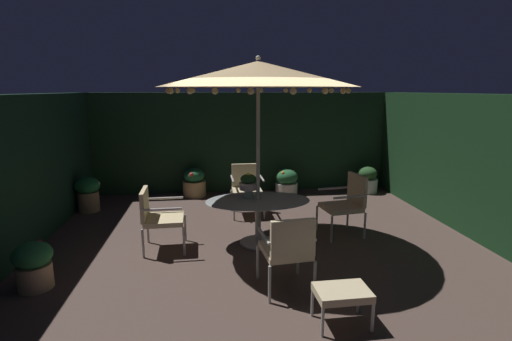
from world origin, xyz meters
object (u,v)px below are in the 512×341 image
object	(u,v)px
patio_chair_north	(157,214)
patio_chair_east	(347,201)
patio_umbrella	(258,74)
patio_chair_northeast	(288,247)
potted_plant_back_left	(33,264)
potted_plant_back_center	(287,182)
patio_chair_southeast	(247,186)
potted_plant_front_corner	(88,193)
potted_plant_left_far	(194,183)
centerpiece_planter	(248,183)
potted_plant_left_near	(366,180)
patio_dining_table	(258,209)
ottoman_footrest	(342,294)

from	to	relation	value
patio_chair_north	patio_chair_east	distance (m)	3.01
patio_umbrella	patio_chair_northeast	size ratio (longest dim) A/B	3.00
potted_plant_back_left	patio_chair_east	bearing A→B (deg)	16.45
patio_chair_east	potted_plant_back_center	bearing A→B (deg)	101.15
patio_chair_east	potted_plant_back_center	distance (m)	2.59
patio_chair_southeast	potted_plant_front_corner	world-z (taller)	patio_chair_southeast
patio_chair_east	potted_plant_back_left	world-z (taller)	patio_chair_east
patio_chair_northeast	patio_chair_southeast	size ratio (longest dim) A/B	1.02
patio_umbrella	potted_plant_left_far	world-z (taller)	patio_umbrella
patio_chair_east	potted_plant_back_center	size ratio (longest dim) A/B	1.69
patio_chair_northeast	potted_plant_back_left	distance (m)	3.04
patio_chair_northeast	potted_plant_back_center	world-z (taller)	patio_chair_northeast
centerpiece_planter	potted_plant_left_near	size ratio (longest dim) A/B	0.66
patio_chair_northeast	patio_chair_east	distance (m)	2.18
patio_chair_northeast	potted_plant_front_corner	distance (m)	4.78
centerpiece_planter	potted_plant_back_center	world-z (taller)	centerpiece_planter
potted_plant_back_left	patio_dining_table	bearing A→B (deg)	20.36
patio_dining_table	patio_chair_east	distance (m)	1.51
centerpiece_planter	patio_dining_table	bearing A→B (deg)	-43.09
patio_umbrella	ottoman_footrest	size ratio (longest dim) A/B	5.22
patio_chair_north	patio_chair_east	bearing A→B (deg)	5.20
patio_dining_table	patio_chair_north	distance (m)	1.51
patio_chair_southeast	potted_plant_left_near	size ratio (longest dim) A/B	1.55
potted_plant_left_near	potted_plant_back_left	xyz separation A→B (m)	(-5.73, -3.79, 0.02)
potted_plant_left_near	potted_plant_front_corner	bearing A→B (deg)	-172.90
patio_chair_southeast	patio_chair_north	bearing A→B (deg)	-133.50
patio_chair_north	patio_chair_east	xyz separation A→B (m)	(3.00, 0.27, 0.02)
patio_chair_north	potted_plant_back_center	bearing A→B (deg)	48.17
potted_plant_back_center	patio_chair_southeast	bearing A→B (deg)	-129.61
potted_plant_left_far	patio_chair_northeast	bearing A→B (deg)	-74.23
patio_dining_table	potted_plant_left_near	xyz separation A→B (m)	(2.89, 2.74, -0.27)
ottoman_footrest	potted_plant_back_left	bearing A→B (deg)	161.56
centerpiece_planter	patio_chair_southeast	world-z (taller)	centerpiece_planter
patio_umbrella	potted_plant_front_corner	xyz separation A→B (m)	(-3.10, 2.00, -2.19)
potted_plant_back_left	patio_chair_southeast	bearing A→B (deg)	42.36
patio_chair_southeast	potted_plant_back_left	bearing A→B (deg)	-137.64
potted_plant_back_left	ottoman_footrest	bearing A→B (deg)	-18.44
patio_dining_table	potted_plant_back_left	distance (m)	3.04
patio_umbrella	patio_chair_east	xyz separation A→B (m)	(1.50, 0.23, -1.99)
patio_umbrella	potted_plant_back_left	bearing A→B (deg)	-159.64
patio_umbrella	potted_plant_back_center	xyz separation A→B (m)	(1.00, 2.75, -2.27)
centerpiece_planter	patio_chair_southeast	distance (m)	1.44
patio_chair_north	patio_chair_east	size ratio (longest dim) A/B	0.93
patio_chair_east	potted_plant_back_center	world-z (taller)	patio_chair_east
patio_dining_table	patio_chair_northeast	size ratio (longest dim) A/B	1.67
patio_chair_north	ottoman_footrest	xyz separation A→B (m)	(2.09, -2.15, -0.21)
patio_dining_table	ottoman_footrest	xyz separation A→B (m)	(0.58, -2.19, -0.23)
patio_chair_east	potted_plant_back_left	size ratio (longest dim) A/B	1.71
ottoman_footrest	potted_plant_back_left	xyz separation A→B (m)	(-3.42, 1.14, -0.02)
patio_dining_table	patio_chair_northeast	distance (m)	1.51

